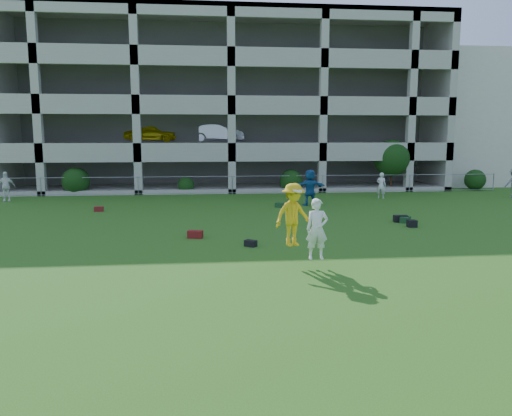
{
  "coord_description": "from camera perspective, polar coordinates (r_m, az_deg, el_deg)",
  "views": [
    {
      "loc": [
        -1.82,
        -13.29,
        3.8
      ],
      "look_at": [
        -0.11,
        3.0,
        1.4
      ],
      "focal_mm": 35.0,
      "sensor_mm": 36.0,
      "label": 1
    }
  ],
  "objects": [
    {
      "name": "shrub_row",
      "position": [
        33.68,
        5.02,
        4.4
      ],
      "size": [
        34.38,
        2.52,
        3.5
      ],
      "color": "#163D11",
      "rests_on": "ground"
    },
    {
      "name": "bystander_e",
      "position": [
        31.07,
        14.12,
        2.52
      ],
      "size": [
        0.69,
        0.63,
        1.57
      ],
      "primitive_type": "imported",
      "rotation": [
        0.0,
        0.0,
        2.56
      ],
      "color": "silver",
      "rests_on": "ground"
    },
    {
      "name": "bag_red_a",
      "position": [
        18.72,
        -6.96,
        -3.0
      ],
      "size": [
        0.6,
        0.41,
        0.28
      ],
      "primitive_type": "cube",
      "rotation": [
        0.0,
        0.0,
        -0.22
      ],
      "color": "#55140E",
      "rests_on": "ground"
    },
    {
      "name": "crate_d",
      "position": [
        21.76,
        17.39,
        -1.71
      ],
      "size": [
        0.35,
        0.35,
        0.3
      ],
      "primitive_type": "cube",
      "rotation": [
        0.0,
        0.0,
        -0.01
      ],
      "color": "black",
      "rests_on": "ground"
    },
    {
      "name": "parking_garage",
      "position": [
        41.09,
        -3.51,
        11.41
      ],
      "size": [
        30.0,
        14.0,
        12.0
      ],
      "color": "#9E998C",
      "rests_on": "ground"
    },
    {
      "name": "bag_red_f",
      "position": [
        26.24,
        -17.53,
        -0.12
      ],
      "size": [
        0.48,
        0.33,
        0.24
      ],
      "primitive_type": "cube",
      "rotation": [
        0.0,
        0.0,
        0.11
      ],
      "color": "#5D0F1C",
      "rests_on": "ground"
    },
    {
      "name": "bystander_b",
      "position": [
        32.21,
        -26.7,
        2.2
      ],
      "size": [
        1.08,
        0.69,
        1.72
      ],
      "primitive_type": "imported",
      "rotation": [
        0.0,
        0.0,
        0.29
      ],
      "color": "white",
      "rests_on": "ground"
    },
    {
      "name": "frisbee_contest",
      "position": [
        14.55,
        4.91,
        -1.15
      ],
      "size": [
        1.64,
        1.15,
        2.16
      ],
      "color": "gold",
      "rests_on": "ground"
    },
    {
      "name": "bag_green_g",
      "position": [
        26.4,
        2.78,
        0.32
      ],
      "size": [
        0.58,
        0.53,
        0.25
      ],
      "primitive_type": "cube",
      "rotation": [
        0.0,
        0.0,
        -0.61
      ],
      "color": "#12341C",
      "rests_on": "ground"
    },
    {
      "name": "bag_black_e",
      "position": [
        22.88,
        16.2,
        -1.18
      ],
      "size": [
        0.62,
        0.33,
        0.3
      ],
      "primitive_type": "cube",
      "rotation": [
        0.0,
        0.0,
        -0.06
      ],
      "color": "black",
      "rests_on": "ground"
    },
    {
      "name": "bag_green_c",
      "position": [
        22.8,
        16.69,
        -1.28
      ],
      "size": [
        0.59,
        0.61,
        0.26
      ],
      "primitive_type": "cube",
      "rotation": [
        0.0,
        0.0,
        0.87
      ],
      "color": "#143820",
      "rests_on": "ground"
    },
    {
      "name": "bystander_d",
      "position": [
        27.26,
        6.17,
        2.36
      ],
      "size": [
        1.89,
        0.83,
        1.97
      ],
      "primitive_type": "imported",
      "rotation": [
        0.0,
        0.0,
        3.28
      ],
      "color": "#205996",
      "rests_on": "ground"
    },
    {
      "name": "stucco_building",
      "position": [
        48.19,
        25.36,
        8.97
      ],
      "size": [
        16.0,
        14.0,
        10.0
      ],
      "primitive_type": "cube",
      "color": "beige",
      "rests_on": "ground"
    },
    {
      "name": "ground",
      "position": [
        13.94,
        1.76,
        -7.49
      ],
      "size": [
        100.0,
        100.0,
        0.0
      ],
      "primitive_type": "plane",
      "color": "#235114",
      "rests_on": "ground"
    },
    {
      "name": "bag_black_b",
      "position": [
        17.19,
        -0.62,
        -4.06
      ],
      "size": [
        0.47,
        0.44,
        0.22
      ],
      "primitive_type": "cube",
      "rotation": [
        0.0,
        0.0,
        -0.67
      ],
      "color": "black",
      "rests_on": "ground"
    },
    {
      "name": "fence",
      "position": [
        32.5,
        -2.74,
        2.69
      ],
      "size": [
        36.06,
        0.06,
        1.2
      ],
      "color": "gray",
      "rests_on": "ground"
    }
  ]
}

